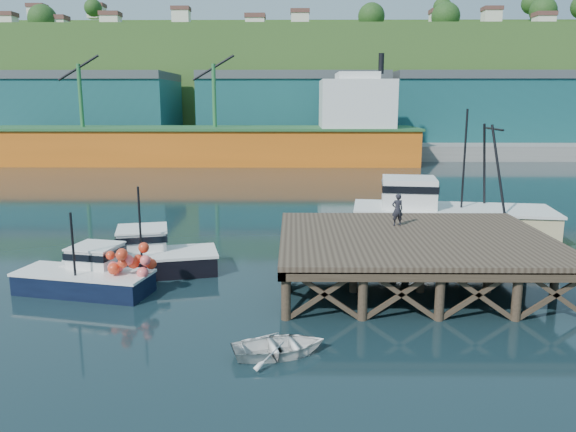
{
  "coord_description": "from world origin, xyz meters",
  "views": [
    {
      "loc": [
        0.07,
        -24.47,
        8.06
      ],
      "look_at": [
        -0.19,
        2.0,
        2.57
      ],
      "focal_mm": 35.0,
      "sensor_mm": 36.0,
      "label": 1
    }
  ],
  "objects_px": {
    "trawler": "(448,214)",
    "dockworker": "(397,210)",
    "dinghy": "(279,346)",
    "boat_black": "(143,256)",
    "boat_navy": "(87,275)"
  },
  "relations": [
    {
      "from": "trawler",
      "to": "dockworker",
      "type": "relative_size",
      "value": 7.58
    },
    {
      "from": "trawler",
      "to": "boat_black",
      "type": "bearing_deg",
      "value": -150.24
    },
    {
      "from": "boat_navy",
      "to": "dockworker",
      "type": "height_order",
      "value": "dockworker"
    },
    {
      "from": "dinghy",
      "to": "trawler",
      "type": "bearing_deg",
      "value": -47.16
    },
    {
      "from": "trawler",
      "to": "dinghy",
      "type": "relative_size",
      "value": 3.87
    },
    {
      "from": "boat_black",
      "to": "dockworker",
      "type": "distance_m",
      "value": 12.36
    },
    {
      "from": "boat_black",
      "to": "boat_navy",
      "type": "bearing_deg",
      "value": -135.67
    },
    {
      "from": "trawler",
      "to": "dinghy",
      "type": "xyz_separation_m",
      "value": [
        -9.42,
        -15.25,
        -1.25
      ]
    },
    {
      "from": "trawler",
      "to": "dockworker",
      "type": "distance_m",
      "value": 6.99
    },
    {
      "from": "boat_black",
      "to": "trawler",
      "type": "height_order",
      "value": "trawler"
    },
    {
      "from": "boat_navy",
      "to": "boat_black",
      "type": "relative_size",
      "value": 0.83
    },
    {
      "from": "boat_black",
      "to": "dinghy",
      "type": "xyz_separation_m",
      "value": [
        6.71,
        -8.78,
        -0.47
      ]
    },
    {
      "from": "dockworker",
      "to": "boat_navy",
      "type": "bearing_deg",
      "value": 4.18
    },
    {
      "from": "boat_navy",
      "to": "trawler",
      "type": "relative_size",
      "value": 0.52
    },
    {
      "from": "boat_navy",
      "to": "dinghy",
      "type": "xyz_separation_m",
      "value": [
        8.39,
        -6.13,
        -0.41
      ]
    }
  ]
}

